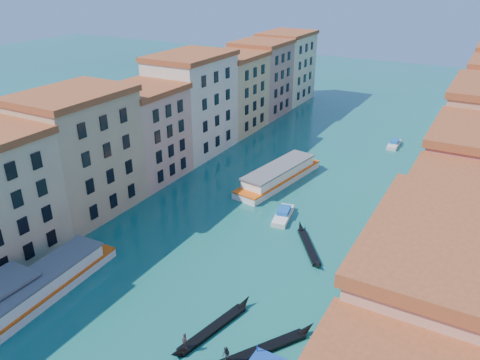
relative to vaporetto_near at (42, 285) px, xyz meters
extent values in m
cube|color=tan|center=(-12.00, 19.12, 8.06)|extent=(12.00, 17.00, 19.00)
cube|color=brown|center=(-12.00, 19.12, 18.06)|extent=(12.80, 17.40, 1.00)
cube|color=tan|center=(-12.00, 34.62, 6.81)|extent=(12.00, 14.00, 16.50)
cube|color=brown|center=(-12.00, 34.62, 15.56)|extent=(12.80, 14.40, 1.00)
cube|color=beige|center=(-12.00, 50.62, 8.56)|extent=(12.00, 18.00, 20.00)
cube|color=brown|center=(-12.00, 50.62, 19.06)|extent=(12.80, 18.40, 1.00)
cube|color=tan|center=(-12.00, 67.62, 7.31)|extent=(12.00, 16.00, 17.50)
cube|color=brown|center=(-12.00, 67.62, 16.56)|extent=(12.80, 16.40, 1.00)
cube|color=#A37462|center=(-12.00, 83.12, 7.81)|extent=(12.00, 15.00, 18.50)
cube|color=brown|center=(-12.00, 83.12, 17.56)|extent=(12.80, 15.40, 1.00)
cube|color=beige|center=(-12.00, 99.12, 8.06)|extent=(12.00, 17.00, 19.00)
cube|color=brown|center=(-12.00, 99.12, 18.06)|extent=(12.80, 17.40, 1.00)
cube|color=tan|center=(44.00, 3.12, 8.06)|extent=(12.00, 17.00, 19.00)
cube|color=brown|center=(44.00, 3.12, 18.06)|extent=(12.80, 17.40, 1.00)
cube|color=tan|center=(44.00, 18.62, 6.81)|extent=(12.00, 14.00, 16.50)
cube|color=brown|center=(44.00, 18.62, 15.56)|extent=(12.80, 14.40, 1.00)
cube|color=#A05649|center=(44.00, 33.62, 7.56)|extent=(12.00, 16.00, 18.00)
cube|color=#A69886|center=(36.00, 44.62, -0.94)|extent=(4.00, 140.00, 1.00)
cylinder|color=#5D5E60|center=(34.80, 8.22, 0.06)|extent=(0.12, 0.12, 3.00)
cube|color=maroon|center=(36.20, 18.62, 1.56)|extent=(3.20, 12.60, 0.25)
cylinder|color=#5D5E60|center=(34.80, 14.42, 0.06)|extent=(0.12, 0.12, 3.00)
cylinder|color=#5D5E60|center=(34.80, 22.82, 0.06)|extent=(0.12, 0.12, 3.00)
cylinder|color=brown|center=(32.50, 4.62, -0.14)|extent=(0.24, 0.24, 3.20)
cylinder|color=brown|center=(33.10, 5.62, -0.14)|extent=(0.24, 0.24, 3.20)
cylinder|color=brown|center=(33.70, 6.62, -0.14)|extent=(0.24, 0.24, 3.20)
cylinder|color=brown|center=(32.50, 18.62, -0.14)|extent=(0.24, 0.24, 3.20)
cylinder|color=brown|center=(33.10, 19.62, -0.14)|extent=(0.24, 0.24, 3.20)
cylinder|color=brown|center=(33.70, 20.62, -0.14)|extent=(0.24, 0.24, 3.20)
cylinder|color=brown|center=(32.50, 36.62, -0.14)|extent=(0.24, 0.24, 3.20)
cylinder|color=brown|center=(33.10, 37.62, -0.14)|extent=(0.24, 0.24, 3.20)
cylinder|color=brown|center=(33.70, 38.62, -0.14)|extent=(0.24, 0.24, 3.20)
cube|color=silver|center=(0.00, 0.00, -0.79)|extent=(5.95, 21.68, 1.29)
cube|color=white|center=(0.00, 0.00, 0.60)|extent=(5.19, 17.36, 1.72)
cube|color=#5D5E60|center=(0.00, 0.00, 1.62)|extent=(5.53, 17.92, 0.27)
cube|color=#E3520D|center=(0.00, 0.00, -0.20)|extent=(6.00, 21.68, 0.27)
cube|color=silver|center=(11.31, 44.51, -0.78)|extent=(8.30, 22.42, 1.32)
cube|color=white|center=(11.31, 44.51, 0.65)|extent=(7.07, 18.00, 1.75)
cube|color=#5D5E60|center=(11.31, 44.51, 1.69)|extent=(7.48, 18.60, 0.27)
cube|color=#E3520D|center=(11.31, 44.51, -0.18)|extent=(8.35, 22.43, 0.27)
cube|color=black|center=(21.60, 4.95, -1.20)|extent=(3.29, 9.77, 0.49)
cone|color=black|center=(22.79, 10.23, -0.79)|extent=(1.43, 2.34, 1.82)
cone|color=black|center=(20.42, -0.34, -0.90)|extent=(1.35, 1.97, 1.60)
imported|color=black|center=(20.70, 0.93, -0.07)|extent=(0.76, 0.59, 1.87)
cube|color=black|center=(27.87, 4.90, -1.19)|extent=(6.61, 9.21, 0.51)
cone|color=black|center=(30.96, 9.63, -0.76)|extent=(2.10, 2.46, 1.90)
imported|color=#202528|center=(25.52, 1.30, -0.01)|extent=(1.20, 1.14, 1.95)
cube|color=black|center=(24.69, 25.91, -1.21)|extent=(6.33, 8.24, 0.47)
cone|color=black|center=(21.69, 30.12, -0.82)|extent=(1.96, 2.23, 1.74)
cone|color=black|center=(27.69, 21.70, -0.92)|extent=(1.76, 1.94, 1.53)
cube|color=silver|center=(17.79, 32.22, -1.03)|extent=(3.55, 7.35, 0.81)
cube|color=#1454A8|center=(17.69, 32.71, -0.33)|extent=(2.37, 3.32, 0.70)
cube|color=silver|center=(25.89, 74.75, -1.07)|extent=(2.26, 6.56, 0.74)
cube|color=#1454A8|center=(25.88, 75.21, -0.42)|extent=(1.77, 2.84, 0.65)
camera|label=1|loc=(43.99, -28.86, 35.57)|focal=35.00mm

